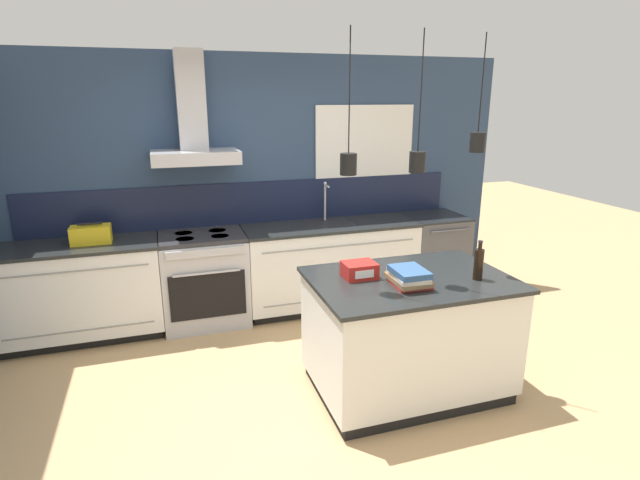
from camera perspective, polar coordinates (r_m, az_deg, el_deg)
ground_plane at (r=3.86m, az=-1.37°, el=-18.39°), size 16.00×16.00×0.00m
wall_back at (r=5.19m, az=-8.07°, el=6.74°), size 5.60×2.16×2.60m
counter_run_left at (r=5.11m, az=-25.55°, el=-5.29°), size 1.41×0.64×0.91m
counter_run_sink at (r=5.31m, az=1.17°, el=-2.84°), size 1.83×0.64×1.33m
oven_range at (r=5.06m, az=-13.06°, el=-4.35°), size 0.81×0.66×0.91m
dishwasher at (r=5.81m, az=12.69°, el=-1.63°), size 0.64×0.65×0.91m
kitchen_island at (r=3.89m, az=9.99°, el=-10.49°), size 1.46×1.00×0.91m
bottle_on_island at (r=3.76m, az=17.67°, el=-2.58°), size 0.07×0.07×0.29m
book_stack at (r=3.54m, az=10.13°, el=-4.19°), size 0.26×0.34×0.13m
red_supply_box at (r=3.65m, az=4.52°, el=-3.43°), size 0.24×0.20×0.11m
yellow_toolbox at (r=4.93m, az=-24.71°, el=0.57°), size 0.34×0.18×0.19m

